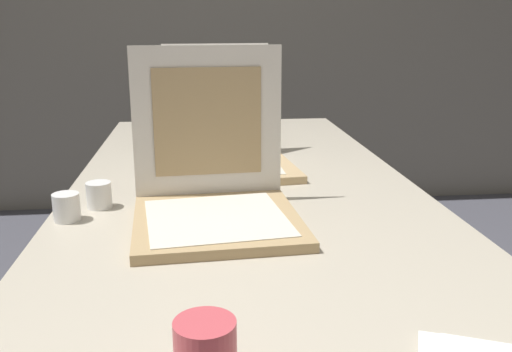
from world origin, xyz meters
The scene contains 5 objects.
table centered at (0.00, 0.56, 0.68)m, with size 0.94×2.04×0.72m.
pizza_box_front centered at (-0.09, 0.26, 0.78)m, with size 0.38×0.39×0.38m.
pizza_box_middle centered at (-0.03, 0.74, 0.77)m, with size 0.41×0.51×0.36m.
cup_white_near_left centered at (-0.42, 0.30, 0.75)m, with size 0.06×0.06×0.06m, color white.
cup_white_near_center centered at (-0.36, 0.38, 0.75)m, with size 0.06×0.06×0.06m, color white.
Camera 1 is at (-0.12, -0.92, 1.16)m, focal length 38.86 mm.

